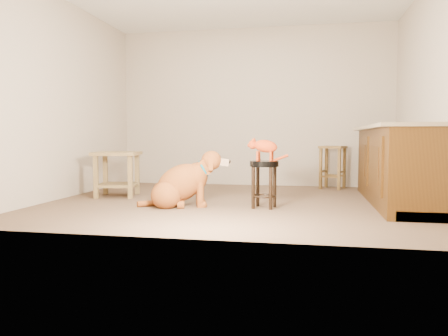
% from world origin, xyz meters
% --- Properties ---
extents(floor, '(4.50, 4.00, 0.01)m').
position_xyz_m(floor, '(0.00, 0.00, 0.00)').
color(floor, brown).
rests_on(floor, ground).
extents(room_shell, '(4.54, 4.04, 2.62)m').
position_xyz_m(room_shell, '(0.00, 0.00, 1.68)').
color(room_shell, '#B0A28E').
rests_on(room_shell, ground).
extents(cabinet_run, '(0.70, 2.56, 0.94)m').
position_xyz_m(cabinet_run, '(1.94, 0.30, 0.44)').
color(cabinet_run, '#40260B').
rests_on(cabinet_run, ground).
extents(padded_stool, '(0.33, 0.33, 0.53)m').
position_xyz_m(padded_stool, '(0.42, -0.36, 0.38)').
color(padded_stool, black).
rests_on(padded_stool, ground).
extents(wood_stool, '(0.46, 0.46, 0.67)m').
position_xyz_m(wood_stool, '(1.28, 1.70, 0.34)').
color(wood_stool, brown).
rests_on(wood_stool, ground).
extents(side_table, '(0.68, 0.68, 0.60)m').
position_xyz_m(side_table, '(-1.63, 0.24, 0.40)').
color(side_table, olive).
rests_on(side_table, ground).
extents(golden_retriever, '(1.05, 0.63, 0.69)m').
position_xyz_m(golden_retriever, '(-0.52, -0.44, 0.26)').
color(golden_retriever, brown).
rests_on(golden_retriever, ground).
extents(tabby_kitten, '(0.47, 0.17, 0.29)m').
position_xyz_m(tabby_kitten, '(0.41, -0.36, 0.69)').
color(tabby_kitten, '#A03110').
rests_on(tabby_kitten, padded_stool).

